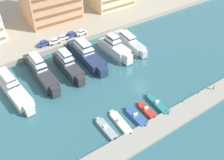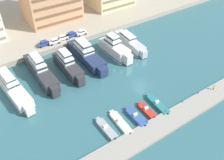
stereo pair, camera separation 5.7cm
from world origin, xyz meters
TOP-DOWN VIEW (x-y plane):
  - ground_plane at (0.00, 0.00)m, footprint 400.00×400.00m
  - quay_promenade at (0.00, 65.11)m, footprint 180.00×70.00m
  - pier_dock at (0.00, -14.85)m, footprint 120.00×5.52m
  - yacht_ivory_left at (-31.39, 17.31)m, footprint 5.96×22.01m
  - yacht_charcoal_mid_left at (-22.25, 19.50)m, footprint 4.02×21.09m
  - yacht_charcoal_center_left at (-14.19, 17.65)m, footprint 4.20×17.13m
  - yacht_navy_center at (-6.53, 19.93)m, footprint 5.26×21.39m
  - yacht_ivory_center_right at (2.85, 17.14)m, footprint 5.08×15.25m
  - yacht_silver_mid_right at (10.20, 18.56)m, footprint 4.69×17.99m
  - motorboat_grey_far_left at (-17.28, -8.26)m, footprint 2.06×7.91m
  - motorboat_cream_left at (-13.31, -8.55)m, footprint 2.49×8.82m
  - motorboat_blue_mid_left at (-9.11, -9.32)m, footprint 2.10×7.71m
  - motorboat_red_center_left at (-5.41, -9.03)m, footprint 2.03×6.58m
  - motorboat_teal_center at (-1.66, -9.10)m, footprint 2.42×8.69m
  - car_blue_far_left at (-15.59, 33.28)m, footprint 4.12×1.96m
  - car_white_left at (-11.87, 32.56)m, footprint 4.17×2.06m
  - car_white_mid_left at (-8.50, 33.25)m, footprint 4.18×2.09m
  - car_blue_center_left at (-4.99, 33.48)m, footprint 4.11×1.94m
  - car_white_center at (-1.17, 32.77)m, footprint 4.14×2.01m
  - pedestrian_near_edge at (15.04, -13.64)m, footprint 0.65×0.32m
  - bollard_west at (-8.05, -12.34)m, footprint 0.20×0.20m
  - bollard_west_mid at (-1.94, -12.34)m, footprint 0.20×0.20m
  - bollard_east_mid at (4.17, -12.34)m, footprint 0.20×0.20m
  - bollard_east at (10.29, -12.34)m, footprint 0.20×0.20m

SIDE VIEW (x-z plane):
  - ground_plane at x=0.00m, z-range 0.00..0.00m
  - pier_dock at x=0.00m, z-range 0.00..0.72m
  - motorboat_cream_left at x=-13.31m, z-range -0.25..1.07m
  - motorboat_red_center_left at x=-5.41m, z-range -0.26..1.12m
  - motorboat_grey_far_left at x=-17.28m, z-range -0.19..1.17m
  - motorboat_blue_mid_left at x=-9.11m, z-range -0.22..1.21m
  - motorboat_teal_center at x=-1.66m, z-range -0.24..1.25m
  - quay_promenade at x=0.00m, z-range 0.00..1.73m
  - bollard_west at x=-8.05m, z-range 0.74..1.35m
  - bollard_west_mid at x=-1.94m, z-range 0.74..1.35m
  - bollard_east_mid at x=4.17m, z-range 0.74..1.35m
  - bollard_east at x=10.29m, z-range 0.74..1.35m
  - pedestrian_near_edge at x=15.04m, z-range 0.88..2.58m
  - yacht_silver_mid_right at x=10.20m, z-range -1.31..4.83m
  - yacht_ivory_left at x=-31.39m, z-range -1.66..5.77m
  - yacht_navy_center at x=-6.53m, z-range -1.77..6.16m
  - yacht_charcoal_center_left at x=-14.19m, z-range -1.80..6.58m
  - yacht_charcoal_mid_left at x=-22.25m, z-range -1.79..6.71m
  - yacht_ivory_center_right at x=2.85m, z-range -1.82..6.96m
  - car_blue_far_left at x=-15.59m, z-range 1.81..3.61m
  - car_white_left at x=-11.87m, z-range 1.81..3.61m
  - car_white_mid_left at x=-8.50m, z-range 1.81..3.61m
  - car_blue_center_left at x=-4.99m, z-range 1.81..3.61m
  - car_white_center at x=-1.17m, z-range 1.81..3.61m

